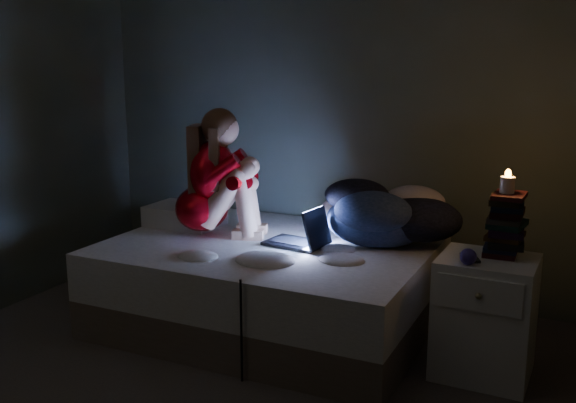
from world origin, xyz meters
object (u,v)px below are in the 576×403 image
Objects in this scene: bed at (270,284)px; candle at (507,186)px; phone at (470,258)px; laptop at (295,225)px; nightstand at (485,317)px; woman at (201,172)px.

bed is 1.52m from candle.
phone is (-0.13, -0.14, -0.35)m from candle.
bed is at bearing 178.26° from candle.
laptop reaches higher than bed.
laptop reaches higher than nightstand.
nightstand is 4.43× the size of phone.
candle is 0.57× the size of phone.
phone reaches higher than bed.
laptop is 0.56× the size of nightstand.
woman reaches higher than nightstand.
candle is (1.80, -0.04, 0.07)m from woman.
laptop is 2.48× the size of phone.
bed is 23.26× the size of candle.
woman reaches higher than laptop.
nightstand is at bearing -22.14° from woman.
bed is 0.80m from woman.
nightstand is (1.28, -0.12, 0.05)m from bed.
phone is at bearing -134.32° from candle.
nightstand is at bearing -5.23° from bed.
bed is at bearing -163.56° from laptop.
nightstand is (1.75, -0.11, -0.60)m from woman.
candle is (1.18, -0.07, 0.34)m from laptop.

